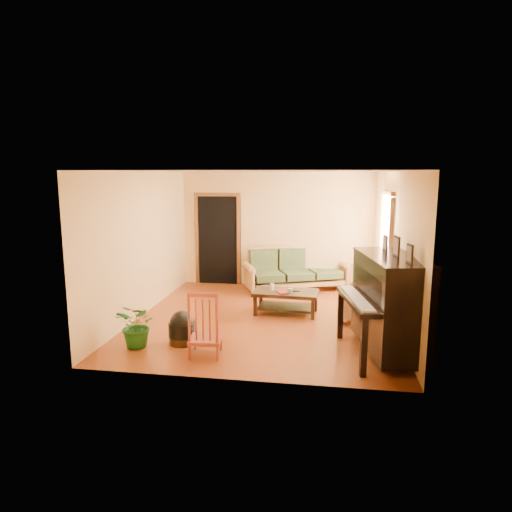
% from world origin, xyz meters
% --- Properties ---
extents(floor, '(5.00, 5.00, 0.00)m').
position_xyz_m(floor, '(0.00, 0.00, 0.00)').
color(floor, '#69290D').
rests_on(floor, ground).
extents(doorway, '(1.08, 0.16, 2.05)m').
position_xyz_m(doorway, '(-1.45, 2.48, 1.02)').
color(doorway, black).
rests_on(doorway, floor).
extents(window, '(0.12, 1.36, 1.46)m').
position_xyz_m(window, '(2.21, 1.30, 1.50)').
color(window, white).
rests_on(window, right_wall).
extents(sofa, '(2.41, 1.70, 0.95)m').
position_xyz_m(sofa, '(0.40, 2.15, 0.48)').
color(sofa, '#A06D3A').
rests_on(sofa, floor).
extents(coffee_table, '(1.21, 0.72, 0.43)m').
position_xyz_m(coffee_table, '(0.35, 0.36, 0.21)').
color(coffee_table, black).
rests_on(coffee_table, floor).
extents(armchair, '(1.07, 1.10, 0.92)m').
position_xyz_m(armchair, '(1.76, 0.18, 0.46)').
color(armchair, '#A06D3A').
rests_on(armchair, floor).
extents(piano, '(1.24, 1.78, 1.44)m').
position_xyz_m(piano, '(1.96, -1.37, 0.72)').
color(piano, black).
rests_on(piano, floor).
extents(footstool, '(0.53, 0.53, 0.38)m').
position_xyz_m(footstool, '(-1.08, -1.41, 0.19)').
color(footstool, black).
rests_on(footstool, floor).
extents(red_chair, '(0.49, 0.53, 0.96)m').
position_xyz_m(red_chair, '(-0.60, -1.78, 0.48)').
color(red_chair, maroon).
rests_on(red_chair, floor).
extents(leaning_frame, '(0.46, 0.19, 0.60)m').
position_xyz_m(leaning_frame, '(1.60, 2.40, 0.30)').
color(leaning_frame, '#BB863E').
rests_on(leaning_frame, floor).
extents(ceramic_crock, '(0.24, 0.24, 0.23)m').
position_xyz_m(ceramic_crock, '(2.04, 2.34, 0.11)').
color(ceramic_crock, '#374EA5').
rests_on(ceramic_crock, floor).
extents(potted_plant, '(0.76, 0.71, 0.68)m').
position_xyz_m(potted_plant, '(-1.68, -1.64, 0.34)').
color(potted_plant, '#175319').
rests_on(potted_plant, floor).
extents(book, '(0.26, 0.28, 0.02)m').
position_xyz_m(book, '(0.21, 0.19, 0.44)').
color(book, maroon).
rests_on(book, coffee_table).
extents(candle, '(0.09, 0.09, 0.13)m').
position_xyz_m(candle, '(0.08, 0.40, 0.49)').
color(candle, white).
rests_on(candle, coffee_table).
extents(glass_jar, '(0.10, 0.10, 0.07)m').
position_xyz_m(glass_jar, '(0.43, 0.31, 0.46)').
color(glass_jar, silver).
rests_on(glass_jar, coffee_table).
extents(remote, '(0.14, 0.07, 0.01)m').
position_xyz_m(remote, '(0.53, 0.36, 0.43)').
color(remote, black).
rests_on(remote, coffee_table).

